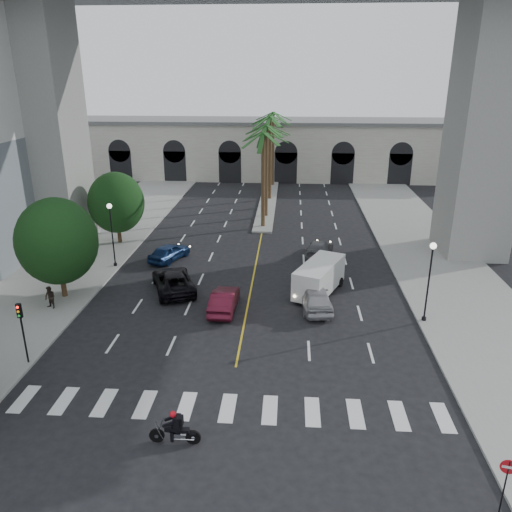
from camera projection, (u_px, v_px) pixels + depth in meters
The scene contains 26 objects.
ground at pixel (231, 389), 25.05m from camera, with size 140.00×140.00×0.00m, color black.
sidewalk_left at pixel (68, 270), 40.05m from camera, with size 8.00×100.00×0.15m, color gray.
sidewalk_right at pixel (449, 280), 38.09m from camera, with size 8.00×100.00×0.15m, color gray.
median at pixel (268, 203), 60.60m from camera, with size 2.00×24.00×0.20m, color gray.
pier_building at pixel (273, 148), 75.08m from camera, with size 71.00×10.50×8.50m.
bridge at pixel (303, 24), 39.04m from camera, with size 75.00×13.00×26.00m.
palm_a at pixel (263, 137), 48.13m from camera, with size 3.20×3.20×10.30m.
palm_b at pixel (266, 130), 51.77m from camera, with size 3.20×3.20×10.60m.
palm_c at pixel (266, 130), 55.70m from camera, with size 3.20×3.20×10.10m.
palm_d at pixel (270, 120), 59.17m from camera, with size 3.20×3.20×10.90m.
palm_e at pixel (270, 121), 63.09m from camera, with size 3.20×3.20×10.40m.
palm_f at pixel (273, 117), 66.72m from camera, with size 3.20×3.20×10.70m.
street_tree_mid at pixel (57, 241), 33.81m from camera, with size 5.44×5.44×7.21m.
street_tree_far at pixel (116, 203), 45.15m from camera, with size 5.04×5.04×6.68m.
lamp_post_left_far at pixel (112, 230), 39.67m from camera, with size 0.40×0.40×5.35m.
lamp_post_right at pixel (429, 275), 30.69m from camera, with size 0.40×0.40×5.35m.
traffic_signal_far at pixel (21, 323), 26.33m from camera, with size 0.25×0.18×3.65m.
motorcycle_rider at pixel (176, 429), 21.18m from camera, with size 2.24×0.60×1.62m.
car_a at pixel (315, 297), 33.43m from camera, with size 1.92×4.77×1.63m, color #A3A3A7.
car_b at pixel (224, 300), 33.15m from camera, with size 1.55×4.44×1.46m, color #4F0F1F.
car_c at pixel (173, 281), 36.16m from camera, with size 2.58×5.59×1.55m, color black.
car_d at pixel (319, 249), 43.11m from camera, with size 1.88×4.62×1.34m, color #59595D.
car_e at pixel (169, 252), 42.09m from camera, with size 1.73×4.29×1.46m, color navy.
cargo_van at pixel (319, 277), 35.46m from camera, with size 4.02×5.80×2.32m.
pedestrian_b at pixel (50, 298), 33.10m from camera, with size 0.75×0.59×1.55m, color black.
do_not_enter_sign at pixel (507, 475), 17.38m from camera, with size 0.59×0.14×2.41m.
Camera 1 is at (2.71, -21.06, 14.94)m, focal length 35.00 mm.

